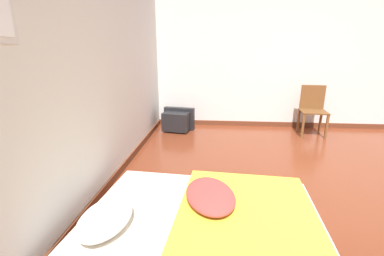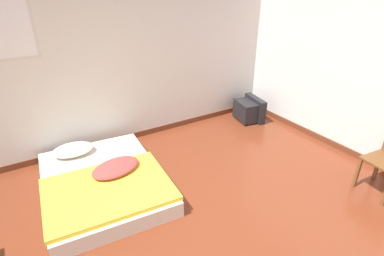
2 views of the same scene
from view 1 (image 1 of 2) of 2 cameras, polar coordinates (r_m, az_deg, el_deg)
name	(u,v)px [view 1 (image 1 of 2)]	position (r m, az deg, el deg)	size (l,w,h in m)	color
ground_plane	(372,208)	(2.98, 35.19, -14.32)	(20.00, 20.00, 0.00)	maroon
wall_back	(84,63)	(2.46, -22.79, 13.25)	(7.88, 0.08, 2.60)	silver
wall_right	(297,58)	(5.18, 22.28, 14.19)	(0.08, 7.54, 2.60)	silver
mattress_bed	(204,224)	(2.08, 2.63, -20.47)	(1.45, 1.85, 0.33)	beige
crt_tv	(177,120)	(4.68, -3.27, 1.72)	(0.46, 0.57, 0.41)	black
wooden_chair	(313,106)	(4.93, 25.25, 4.38)	(0.46, 0.46, 0.84)	brown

